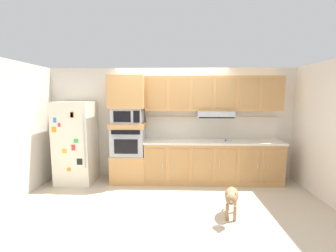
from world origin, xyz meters
name	(u,v)px	position (x,y,z in m)	size (l,w,h in m)	color
ground_plane	(170,195)	(0.00, 0.00, 0.00)	(9.60, 9.60, 0.00)	beige
back_kitchen_wall	(172,123)	(0.00, 1.11, 1.25)	(6.20, 0.12, 2.50)	beige
side_panel_left	(21,130)	(-2.80, 0.00, 1.25)	(0.12, 7.10, 2.50)	beige
side_panel_right	(326,131)	(2.80, 0.00, 1.25)	(0.12, 7.10, 2.50)	silver
refrigerator	(76,142)	(-2.07, 0.68, 0.88)	(0.76, 0.73, 1.76)	silver
oven_base_cabinet	(129,168)	(-0.93, 0.75, 0.30)	(0.74, 0.62, 0.60)	tan
built_in_oven	(129,141)	(-0.93, 0.75, 0.90)	(0.70, 0.62, 0.60)	#A8AAAF
appliance_mid_shelf	(128,125)	(-0.93, 0.75, 1.25)	(0.74, 0.62, 0.10)	tan
microwave	(128,116)	(-0.93, 0.75, 1.46)	(0.64, 0.54, 0.32)	#A8AAAF
appliance_upper_cabinet	(128,92)	(-0.93, 0.75, 1.96)	(0.74, 0.62, 0.68)	tan
lower_cabinet_run	(212,162)	(0.90, 0.75, 0.44)	(2.92, 0.63, 0.88)	tan
countertop_slab	(213,142)	(0.90, 0.75, 0.90)	(2.96, 0.64, 0.04)	silver
backsplash_panel	(211,127)	(0.90, 1.04, 1.17)	(2.96, 0.02, 0.50)	silver
upper_cabinet_with_hood	(213,95)	(0.90, 0.87, 1.90)	(2.92, 0.48, 0.88)	tan
screwdriver	(226,140)	(1.18, 0.72, 0.93)	(0.16, 0.15, 0.03)	blue
dog	(231,197)	(0.95, -0.79, 0.34)	(0.31, 0.71, 0.51)	#997551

